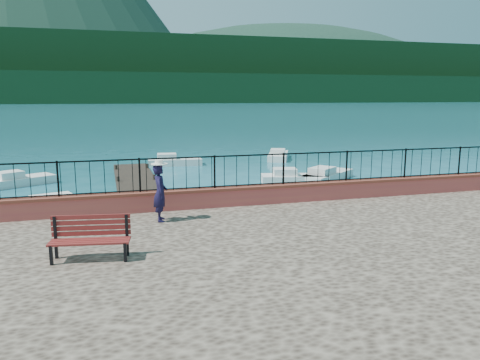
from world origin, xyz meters
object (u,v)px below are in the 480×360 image
park_bench (91,247)px  boat_5 (278,153)px  person (160,193)px  boat_1 (294,175)px  boat_2 (327,173)px  boat_0 (69,203)px  boat_3 (20,178)px  boat_4 (175,159)px

park_bench → boat_5: bearing=69.7°
park_bench → person: 3.19m
park_bench → boat_1: (9.83, 12.76, -1.07)m
boat_1 → boat_2: 2.04m
boat_0 → boat_1: same height
boat_1 → person: bearing=-114.6°
person → boat_2: person is taller
boat_5 → person: bearing=174.8°
park_bench → person: bearing=65.9°
person → boat_1: bearing=-33.1°
boat_0 → boat_5: size_ratio=1.09×
person → boat_5: bearing=-23.3°
person → boat_2: bearing=-38.6°
boat_5 → boat_2: bearing=-159.7°
park_bench → boat_3: park_bench is taller
boat_3 → boat_5: bearing=-10.8°
boat_0 → boat_5: bearing=24.4°
person → boat_1: 13.06m
park_bench → boat_2: size_ratio=0.41×
boat_1 → boat_4: 9.59m
park_bench → boat_3: (-3.89, 16.02, -1.07)m
boat_2 → boat_4: bearing=94.6°
person → boat_2: (10.12, 10.40, -1.57)m
park_bench → boat_5: (12.36, 21.90, -1.07)m
boat_3 → boat_4: size_ratio=0.93×
boat_3 → boat_5: size_ratio=0.84×
boat_0 → boat_2: 13.46m
park_bench → boat_4: (4.72, 20.88, -1.07)m
park_bench → boat_0: size_ratio=0.39×
person → boat_5: person is taller
boat_1 → boat_5: same height
park_bench → boat_5: 25.17m
boat_2 → boat_5: same height
boat_3 → boat_4: bearing=-1.2°
park_bench → boat_2: park_bench is taller
park_bench → boat_4: bearing=86.4°
boat_0 → boat_3: bearing=93.9°
boat_2 → boat_5: 8.87m
boat_1 → boat_4: (-5.11, 8.12, 0.00)m
park_bench → boat_5: park_bench is taller
person → boat_4: (2.99, 18.25, -1.57)m
boat_1 → boat_3: (-13.72, 3.26, 0.00)m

